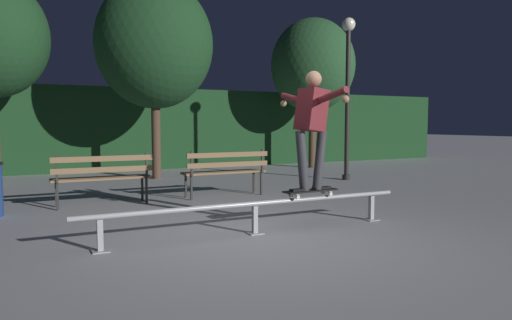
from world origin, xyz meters
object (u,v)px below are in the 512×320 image
tree_behind_benches (155,45)px  tree_far_right (313,66)px  grind_rail (255,208)px  park_bench_left_center (226,168)px  skateboard (311,191)px  park_bench_leftmost (103,174)px  skateboarder (312,120)px  lamp_post_right (348,78)px

tree_behind_benches → tree_far_right: tree_behind_benches is taller
grind_rail → park_bench_left_center: 2.97m
skateboard → park_bench_leftmost: (-2.24, 2.85, 0.06)m
grind_rail → park_bench_left_center: park_bench_left_center is taller
grind_rail → park_bench_leftmost: (-1.41, 2.85, 0.22)m
skateboarder → tree_far_right: tree_far_right is taller
park_bench_leftmost → lamp_post_right: size_ratio=0.41×
lamp_post_right → skateboarder: bearing=-132.2°
skateboard → park_bench_left_center: (-0.03, 2.85, 0.06)m
park_bench_leftmost → skateboarder: bearing=-51.9°
tree_behind_benches → tree_far_right: size_ratio=1.06×
grind_rail → tree_far_right: (5.47, 7.08, 2.85)m
park_bench_leftmost → tree_far_right: 8.49m
park_bench_leftmost → tree_behind_benches: bearing=62.9°
park_bench_leftmost → tree_far_right: (6.88, 4.22, 2.63)m
skateboard → tree_far_right: (4.65, 7.08, 2.69)m
tree_far_right → grind_rail: bearing=-127.7°
park_bench_left_center → tree_far_right: bearing=42.1°
skateboarder → tree_behind_benches: size_ratio=0.32×
park_bench_leftmost → park_bench_left_center: same height
grind_rail → tree_far_right: 9.39m
tree_far_right → lamp_post_right: tree_far_right is taller
skateboarder → park_bench_leftmost: skateboarder is taller
grind_rail → skateboarder: size_ratio=2.78×
skateboarder → tree_behind_benches: tree_behind_benches is taller
lamp_post_right → park_bench_leftmost: bearing=-168.8°
tree_far_right → lamp_post_right: (-1.00, -3.06, -0.69)m
park_bench_left_center → tree_behind_benches: bearing=97.3°
skateboard → tree_behind_benches: (-0.47, 6.30, 2.82)m
tree_far_right → tree_behind_benches: bearing=-171.4°
grind_rail → tree_behind_benches: 6.98m
skateboarder → skateboard: bearing=-176.3°
skateboard → skateboarder: size_ratio=0.51×
park_bench_leftmost → tree_far_right: bearing=31.5°
skateboard → park_bench_leftmost: 3.62m
lamp_post_right → tree_behind_benches: bearing=151.0°
tree_far_right → park_bench_leftmost: bearing=-148.5°
skateboard → skateboarder: bearing=3.7°
skateboarder → park_bench_left_center: bearing=90.6°
park_bench_leftmost → grind_rail: bearing=-63.6°
tree_behind_benches → skateboard: bearing=-85.7°
skateboarder → park_bench_left_center: 2.99m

